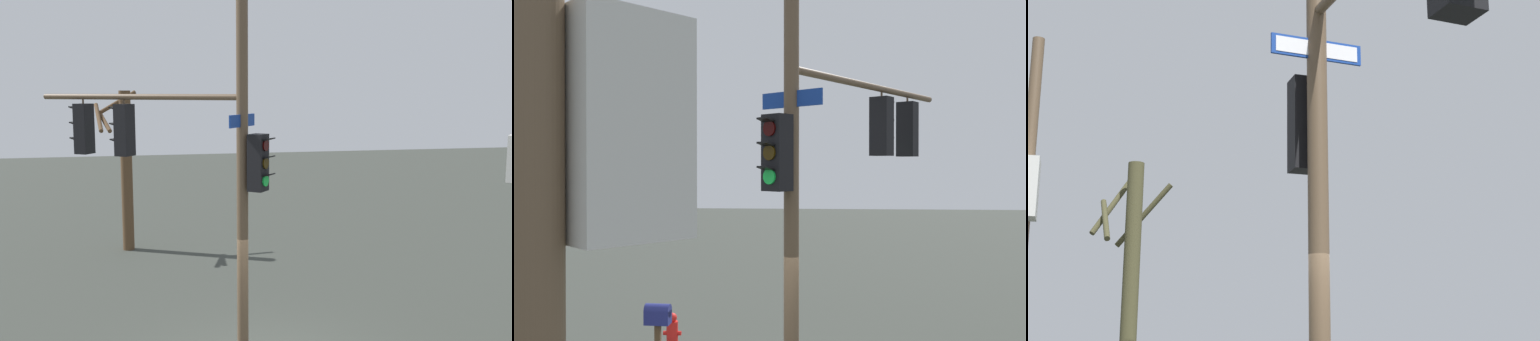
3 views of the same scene
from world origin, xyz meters
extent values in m
cylinder|color=brown|center=(-0.43, -0.30, 4.98)|extent=(0.23, 0.23, 9.96)
cube|color=black|center=(-0.23, -0.03, 4.03)|extent=(0.47, 0.46, 1.10)
cylinder|color=#2F0403|center=(-0.13, 0.10, 4.37)|extent=(0.19, 0.16, 0.22)
cube|color=black|center=(-0.08, 0.16, 4.49)|extent=(0.26, 0.26, 0.06)
cylinder|color=#352504|center=(-0.13, 0.10, 4.03)|extent=(0.19, 0.16, 0.22)
cube|color=black|center=(-0.08, 0.16, 4.15)|extent=(0.26, 0.26, 0.06)
cylinder|color=#19D147|center=(-0.13, 0.10, 3.69)|extent=(0.19, 0.16, 0.22)
cube|color=black|center=(-0.08, 0.16, 3.81)|extent=(0.26, 0.26, 0.06)
cube|color=navy|center=(-0.43, -0.30, 4.83)|extent=(0.91, 0.67, 0.24)
cube|color=white|center=(-0.44, -0.31, 4.83)|extent=(0.82, 0.59, 0.18)
cylinder|color=#464329|center=(3.43, 6.25, 2.62)|extent=(0.32, 0.32, 5.24)
cylinder|color=#464329|center=(2.99, 6.59, 4.05)|extent=(0.81, 1.00, 1.01)
cylinder|color=#464329|center=(3.94, 6.47, 4.27)|extent=(0.58, 1.15, 1.32)
cylinder|color=#464329|center=(3.48, 6.81, 4.56)|extent=(1.23, 0.23, 1.60)
camera|label=1|loc=(10.61, -2.40, 5.37)|focal=40.87mm
camera|label=2|loc=(-0.65, 7.73, 3.85)|focal=38.07mm
camera|label=3|loc=(-7.29, -4.34, 1.46)|focal=52.79mm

